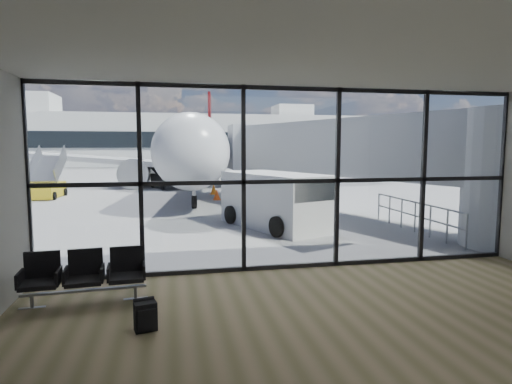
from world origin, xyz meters
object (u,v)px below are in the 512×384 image
object	(u,v)px
seating_row	(85,273)
backpack	(146,316)
mobile_stairs	(45,188)
airliner	(205,150)
belt_loader	(167,180)
service_van	(277,200)

from	to	relation	value
seating_row	backpack	distance (m)	2.08
mobile_stairs	backpack	bearing A→B (deg)	-68.00
seating_row	airliner	size ratio (longest dim) A/B	0.07
seating_row	belt_loader	world-z (taller)	belt_loader
airliner	mobile_stairs	bearing A→B (deg)	-137.71
airliner	service_van	bearing A→B (deg)	-79.55
backpack	airliner	xyz separation A→B (m)	(3.23, 27.38, 2.50)
airliner	mobile_stairs	distance (m)	12.56
service_van	mobile_stairs	bearing A→B (deg)	111.28
airliner	seating_row	bearing A→B (deg)	-92.91
airliner	belt_loader	distance (m)	4.61
belt_loader	mobile_stairs	xyz separation A→B (m)	(-7.08, -4.41, -0.02)
backpack	belt_loader	size ratio (longest dim) A/B	0.13
backpack	mobile_stairs	world-z (taller)	mobile_stairs
seating_row	mobile_stairs	size ratio (longest dim) A/B	0.64
mobile_stairs	airliner	bearing A→B (deg)	38.61
service_van	mobile_stairs	size ratio (longest dim) A/B	1.43
airliner	service_van	xyz separation A→B (m)	(1.16, -18.97, -1.70)
service_van	airliner	bearing A→B (deg)	71.16
belt_loader	service_van	bearing A→B (deg)	-97.80
seating_row	mobile_stairs	distance (m)	19.41
seating_row	backpack	size ratio (longest dim) A/B	4.31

